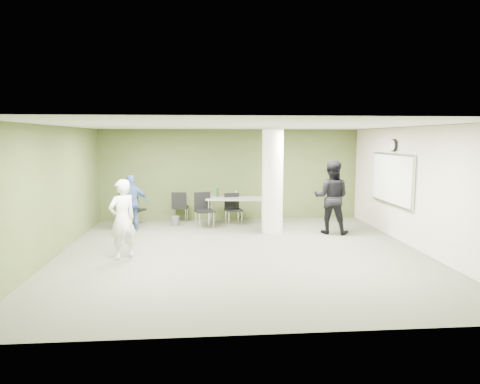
{
  "coord_description": "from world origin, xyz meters",
  "views": [
    {
      "loc": [
        -0.8,
        -9.22,
        2.53
      ],
      "look_at": [
        0.05,
        1.0,
        1.23
      ],
      "focal_mm": 32.0,
      "sensor_mm": 36.0,
      "label": 1
    }
  ],
  "objects": [
    {
      "name": "chair_back_left",
      "position": [
        -2.85,
        3.25,
        0.52
      ],
      "size": [
        0.59,
        0.59,
        0.9
      ],
      "rotation": [
        0.0,
        0.0,
        2.74
      ],
      "color": "black",
      "rests_on": "floor"
    },
    {
      "name": "whiteboard",
      "position": [
        3.92,
        1.2,
        1.5
      ],
      "size": [
        0.05,
        2.3,
        1.3
      ],
      "color": "silver",
      "rests_on": "wall_right_cream"
    },
    {
      "name": "wall_clock",
      "position": [
        3.92,
        1.2,
        2.35
      ],
      "size": [
        0.06,
        0.32,
        0.32
      ],
      "color": "black",
      "rests_on": "wall_right_cream"
    },
    {
      "name": "chair_back_right",
      "position": [
        -1.56,
        3.56,
        0.54
      ],
      "size": [
        0.51,
        0.51,
        0.93
      ],
      "rotation": [
        0.0,
        0.0,
        3.05
      ],
      "color": "black",
      "rests_on": "floor"
    },
    {
      "name": "folding_table",
      "position": [
        0.08,
        3.07,
        0.75
      ],
      "size": [
        1.77,
        0.95,
        1.05
      ],
      "rotation": [
        0.0,
        0.0,
        -0.13
      ],
      "color": "#989892",
      "rests_on": "floor"
    },
    {
      "name": "chair_table_right",
      "position": [
        0.01,
        3.09,
        0.54
      ],
      "size": [
        0.54,
        0.54,
        0.93
      ],
      "rotation": [
        0.0,
        0.0,
        0.19
      ],
      "color": "black",
      "rests_on": "floor"
    },
    {
      "name": "ceiling",
      "position": [
        0.0,
        0.0,
        2.8
      ],
      "size": [
        8.0,
        8.0,
        0.0
      ],
      "primitive_type": "plane",
      "rotation": [
        3.14,
        0.0,
        0.0
      ],
      "color": "white",
      "rests_on": "wall_back"
    },
    {
      "name": "chair_table_left",
      "position": [
        -0.84,
        2.82,
        0.58
      ],
      "size": [
        0.61,
        0.61,
        0.99
      ],
      "rotation": [
        0.0,
        0.0,
        0.28
      ],
      "color": "black",
      "rests_on": "floor"
    },
    {
      "name": "man_black",
      "position": [
        2.55,
        1.77,
        0.97
      ],
      "size": [
        1.15,
        1.03,
        1.94
      ],
      "primitive_type": "imported",
      "rotation": [
        0.0,
        0.0,
        2.76
      ],
      "color": "black",
      "rests_on": "floor"
    },
    {
      "name": "woman_white",
      "position": [
        -2.53,
        -0.25,
        0.84
      ],
      "size": [
        0.73,
        0.71,
        1.69
      ],
      "primitive_type": "imported",
      "rotation": [
        0.0,
        0.0,
        3.87
      ],
      "color": "white",
      "rests_on": "floor"
    },
    {
      "name": "man_blue",
      "position": [
        -2.79,
        2.48,
        0.77
      ],
      "size": [
        0.97,
        0.62,
        1.54
      ],
      "primitive_type": "imported",
      "rotation": [
        0.0,
        0.0,
        3.43
      ],
      "color": "#38578C",
      "rests_on": "floor"
    },
    {
      "name": "column",
      "position": [
        1.0,
        2.0,
        1.4
      ],
      "size": [
        0.56,
        0.56,
        2.8
      ],
      "primitive_type": "cylinder",
      "color": "silver",
      "rests_on": "floor"
    },
    {
      "name": "floor",
      "position": [
        0.0,
        0.0,
        0.0
      ],
      "size": [
        8.0,
        8.0,
        0.0
      ],
      "primitive_type": "plane",
      "color": "#4F503F",
      "rests_on": "ground"
    },
    {
      "name": "wall_back",
      "position": [
        0.0,
        4.0,
        1.4
      ],
      "size": [
        8.0,
        2.8,
        0.02
      ],
      "primitive_type": "cube",
      "rotation": [
        1.57,
        0.0,
        0.0
      ],
      "color": "#4A5427",
      "rests_on": "floor"
    },
    {
      "name": "wastebasket",
      "position": [
        -1.67,
        3.1,
        0.14
      ],
      "size": [
        0.24,
        0.24,
        0.28
      ],
      "primitive_type": "cylinder",
      "color": "#4C4C4C",
      "rests_on": "floor"
    },
    {
      "name": "wall_right_cream",
      "position": [
        4.0,
        0.0,
        1.4
      ],
      "size": [
        0.02,
        8.0,
        2.8
      ],
      "primitive_type": "cube",
      "color": "beige",
      "rests_on": "floor"
    },
    {
      "name": "wall_left",
      "position": [
        -4.0,
        0.0,
        1.4
      ],
      "size": [
        0.02,
        8.0,
        2.8
      ],
      "primitive_type": "cube",
      "color": "#4A5427",
      "rests_on": "floor"
    }
  ]
}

